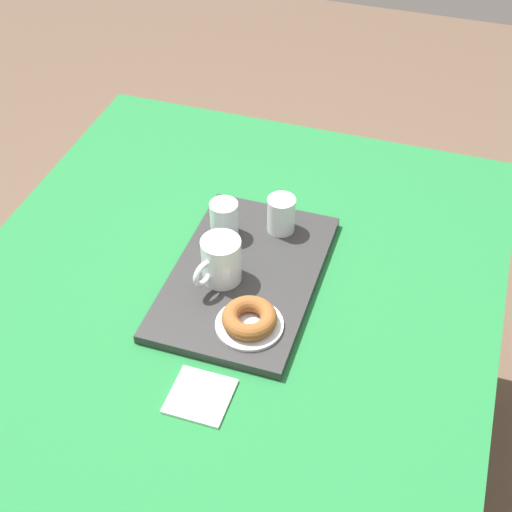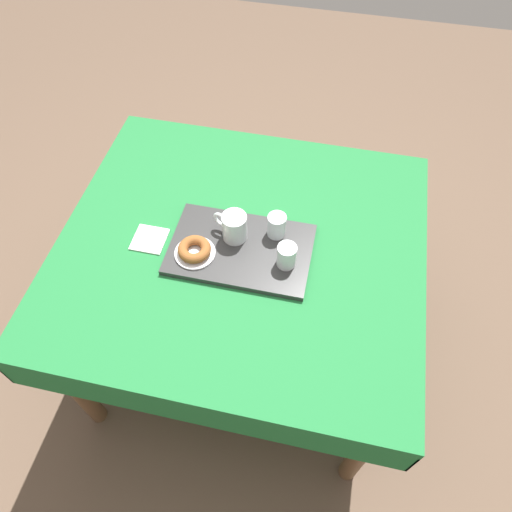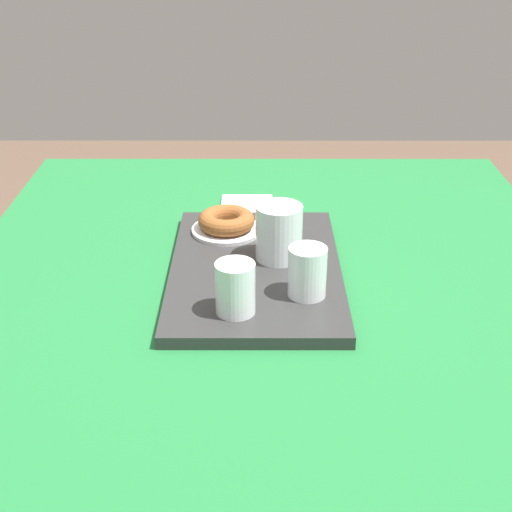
% 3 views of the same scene
% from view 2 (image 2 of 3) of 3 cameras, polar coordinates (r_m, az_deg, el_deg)
% --- Properties ---
extents(ground_plane, '(6.00, 6.00, 0.00)m').
position_cam_2_polar(ground_plane, '(2.19, -1.36, -10.06)').
color(ground_plane, brown).
extents(dining_table, '(1.20, 1.09, 0.73)m').
position_cam_2_polar(dining_table, '(1.64, -1.79, -0.40)').
color(dining_table, '#1E6B33').
rests_on(dining_table, ground).
extents(serving_tray, '(0.46, 0.29, 0.02)m').
position_cam_2_polar(serving_tray, '(1.54, -1.85, 0.81)').
color(serving_tray, '#2D2D2D').
rests_on(serving_tray, dining_table).
extents(tea_mug_left, '(0.12, 0.08, 0.10)m').
position_cam_2_polar(tea_mug_left, '(1.53, -2.64, 3.46)').
color(tea_mug_left, white).
rests_on(tea_mug_left, serving_tray).
extents(water_glass_near, '(0.06, 0.06, 0.08)m').
position_cam_2_polar(water_glass_near, '(1.47, 3.68, -0.03)').
color(water_glass_near, white).
rests_on(water_glass_near, serving_tray).
extents(water_glass_far, '(0.06, 0.06, 0.08)m').
position_cam_2_polar(water_glass_far, '(1.54, 2.49, 3.60)').
color(water_glass_far, white).
rests_on(water_glass_far, serving_tray).
extents(donut_plate_left, '(0.13, 0.13, 0.01)m').
position_cam_2_polar(donut_plate_left, '(1.53, -7.32, 0.37)').
color(donut_plate_left, silver).
rests_on(donut_plate_left, serving_tray).
extents(sugar_donut_left, '(0.11, 0.11, 0.03)m').
position_cam_2_polar(sugar_donut_left, '(1.51, -7.40, 0.81)').
color(sugar_donut_left, brown).
rests_on(sugar_donut_left, donut_plate_left).
extents(paper_napkin, '(0.11, 0.11, 0.01)m').
position_cam_2_polar(paper_napkin, '(1.62, -12.62, 1.96)').
color(paper_napkin, white).
rests_on(paper_napkin, dining_table).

